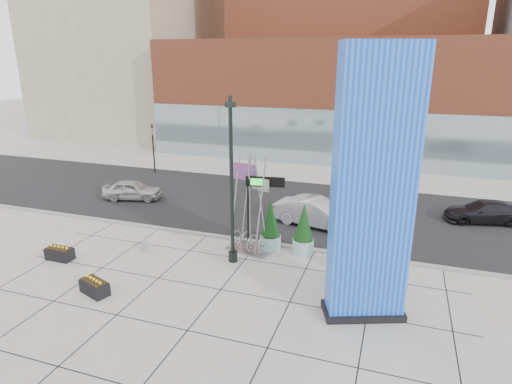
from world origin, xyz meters
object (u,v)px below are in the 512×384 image
(overhead_street_sign, at_px, (261,189))
(car_white_west, at_px, (132,190))
(concrete_bollard, at_px, (144,246))
(lamp_post, at_px, (232,198))
(car_silver_mid, at_px, (316,213))
(blue_pylon, at_px, (372,195))
(public_art_sculpture, at_px, (250,226))

(overhead_street_sign, distance_m, car_white_west, 12.58)
(concrete_bollard, height_order, car_white_west, car_white_west)
(concrete_bollard, bearing_deg, lamp_post, 6.11)
(overhead_street_sign, xyz_separation_m, car_silver_mid, (1.82, 4.60, -2.59))
(blue_pylon, height_order, car_white_west, blue_pylon)
(blue_pylon, distance_m, concrete_bollard, 11.96)
(car_silver_mid, bearing_deg, car_white_west, 99.25)
(overhead_street_sign, bearing_deg, blue_pylon, -44.35)
(car_silver_mid, bearing_deg, concrete_bollard, 142.56)
(lamp_post, bearing_deg, car_silver_mid, 63.58)
(blue_pylon, bearing_deg, car_silver_mid, 91.98)
(lamp_post, height_order, overhead_street_sign, lamp_post)
(lamp_post, xyz_separation_m, car_silver_mid, (2.86, 5.76, -2.39))
(public_art_sculpture, relative_size, car_silver_mid, 1.05)
(public_art_sculpture, height_order, concrete_bollard, public_art_sculpture)
(public_art_sculpture, height_order, overhead_street_sign, public_art_sculpture)
(lamp_post, xyz_separation_m, public_art_sculpture, (0.37, 1.36, -1.85))
(blue_pylon, distance_m, public_art_sculpture, 7.90)
(public_art_sculpture, distance_m, overhead_street_sign, 2.17)
(lamp_post, xyz_separation_m, concrete_bollard, (-4.59, -0.49, -2.87))
(lamp_post, height_order, public_art_sculpture, lamp_post)
(concrete_bollard, xyz_separation_m, car_white_west, (-5.43, 6.99, 0.35))
(public_art_sculpture, distance_m, concrete_bollard, 5.39)
(public_art_sculpture, xyz_separation_m, car_silver_mid, (2.49, 4.40, -0.54))
(public_art_sculpture, bearing_deg, car_white_west, 168.59)
(concrete_bollard, distance_m, car_white_west, 8.86)
(car_white_west, relative_size, car_silver_mid, 0.80)
(blue_pylon, height_order, lamp_post, blue_pylon)
(public_art_sculpture, xyz_separation_m, car_white_west, (-10.39, 5.14, -0.68))
(blue_pylon, relative_size, public_art_sculpture, 1.93)
(lamp_post, bearing_deg, concrete_bollard, -173.89)
(lamp_post, height_order, concrete_bollard, lamp_post)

